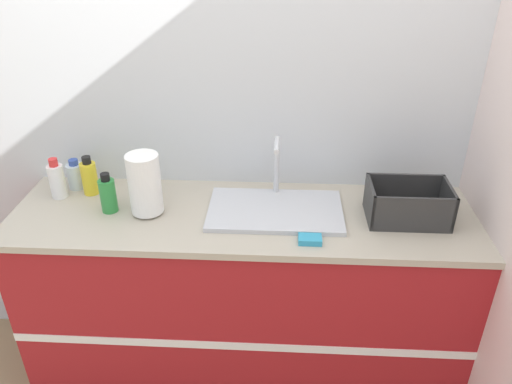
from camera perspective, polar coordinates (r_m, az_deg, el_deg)
wall_back at (r=2.23m, az=-0.89°, el=9.73°), size 4.35×0.06×2.60m
wall_right at (r=2.12m, az=26.85°, el=5.39°), size 0.06×2.56×2.60m
counter_cabinet at (r=2.39m, az=-1.25°, el=-12.04°), size 1.97×0.59×0.94m
sink at (r=2.11m, az=2.21°, el=-1.81°), size 0.56×0.34×0.29m
paper_towel_roll at (r=2.09m, az=-12.60°, el=0.86°), size 0.13×0.13×0.27m
dish_rack at (r=2.13m, az=16.93°, el=-1.55°), size 0.33×0.21×0.16m
bottle_yellow at (r=2.34m, az=-18.50°, el=1.61°), size 0.07×0.07×0.18m
bottle_clear at (r=2.42m, az=-19.90°, el=1.80°), size 0.08×0.08×0.14m
bottle_green at (r=2.18m, az=-16.56°, el=-0.29°), size 0.07×0.07×0.18m
bottle_white_spray at (r=2.36m, az=-21.78°, el=1.26°), size 0.07×0.07×0.19m
sponge at (r=1.94m, az=6.19°, el=-5.41°), size 0.09×0.06×0.02m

